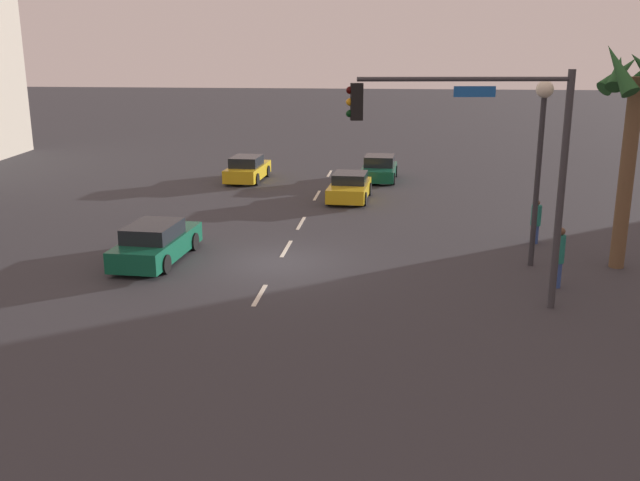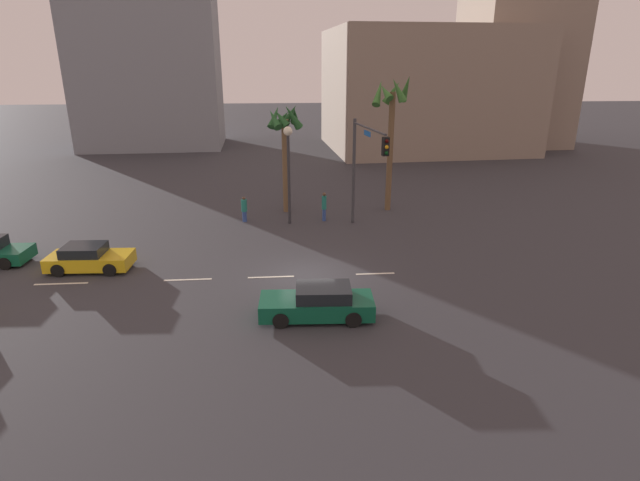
% 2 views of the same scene
% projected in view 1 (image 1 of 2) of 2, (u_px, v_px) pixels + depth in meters
% --- Properties ---
extents(ground_plane, '(220.00, 220.00, 0.00)m').
position_uv_depth(ground_plane, '(279.00, 262.00, 24.25)').
color(ground_plane, '#333338').
extents(lane_stripe_0, '(2.15, 0.14, 0.01)m').
position_uv_depth(lane_stripe_0, '(329.00, 174.00, 41.51)').
color(lane_stripe_0, silver).
rests_on(lane_stripe_0, ground_plane).
extents(lane_stripe_1, '(2.45, 0.14, 0.01)m').
position_uv_depth(lane_stripe_1, '(317.00, 195.00, 35.32)').
color(lane_stripe_1, silver).
rests_on(lane_stripe_1, ground_plane).
extents(lane_stripe_2, '(2.25, 0.14, 0.01)m').
position_uv_depth(lane_stripe_2, '(301.00, 223.00, 29.70)').
color(lane_stripe_2, silver).
rests_on(lane_stripe_2, ground_plane).
extents(lane_stripe_3, '(2.23, 0.14, 0.01)m').
position_uv_depth(lane_stripe_3, '(286.00, 249.00, 25.91)').
color(lane_stripe_3, silver).
rests_on(lane_stripe_3, ground_plane).
extents(lane_stripe_4, '(1.91, 0.14, 0.01)m').
position_uv_depth(lane_stripe_4, '(260.00, 295.00, 21.01)').
color(lane_stripe_4, silver).
rests_on(lane_stripe_4, ground_plane).
extents(car_0, '(4.65, 2.02, 1.37)m').
position_uv_depth(car_0, '(156.00, 243.00, 24.31)').
color(car_0, '#0F5138').
rests_on(car_0, ground_plane).
extents(car_1, '(4.37, 1.96, 1.38)m').
position_uv_depth(car_1, '(247.00, 169.00, 39.18)').
color(car_1, gold).
rests_on(car_1, ground_plane).
extents(car_2, '(4.08, 2.05, 1.29)m').
position_uv_depth(car_2, '(350.00, 187.00, 34.23)').
color(car_2, gold).
rests_on(car_2, ground_plane).
extents(car_3, '(4.05, 2.07, 1.35)m').
position_uv_depth(car_3, '(379.00, 169.00, 39.35)').
color(car_3, '#0F5138').
rests_on(car_3, ground_plane).
extents(traffic_signal, '(1.05, 5.94, 6.59)m').
position_uv_depth(traffic_signal, '(492.00, 149.00, 18.81)').
color(traffic_signal, '#38383D').
rests_on(traffic_signal, ground_plane).
extents(streetlamp, '(0.56, 0.56, 6.15)m').
position_uv_depth(streetlamp, '(541.00, 138.00, 22.80)').
color(streetlamp, '#2D2D33').
rests_on(streetlamp, ground_plane).
extents(pedestrian_0, '(0.51, 0.51, 1.67)m').
position_uv_depth(pedestrian_0, '(536.00, 221.00, 26.43)').
color(pedestrian_0, '#2D478C').
rests_on(pedestrian_0, ground_plane).
extents(pedestrian_1, '(0.32, 0.32, 1.90)m').
position_uv_depth(pedestrian_1, '(559.00, 255.00, 21.46)').
color(pedestrian_1, '#2D478C').
rests_on(pedestrian_1, ground_plane).
extents(palm_tree_0, '(2.55, 2.60, 7.38)m').
position_uv_depth(palm_tree_0, '(635.00, 105.00, 22.37)').
color(palm_tree_0, brown).
rests_on(palm_tree_0, ground_plane).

